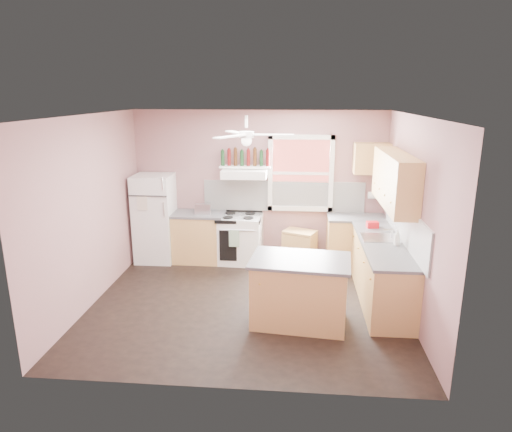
# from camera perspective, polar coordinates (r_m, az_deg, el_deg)

# --- Properties ---
(floor) EXTENTS (4.50, 4.50, 0.00)m
(floor) POSITION_cam_1_polar(r_m,az_deg,el_deg) (6.81, -1.08, -10.85)
(floor) COLOR black
(floor) RESTS_ON ground
(ceiling) EXTENTS (4.50, 4.50, 0.00)m
(ceiling) POSITION_cam_1_polar(r_m,az_deg,el_deg) (6.13, -1.21, 12.47)
(ceiling) COLOR white
(ceiling) RESTS_ON ground
(wall_back) EXTENTS (4.50, 0.05, 2.70)m
(wall_back) POSITION_cam_1_polar(r_m,az_deg,el_deg) (8.30, 0.36, 3.80)
(wall_back) COLOR #8C6162
(wall_back) RESTS_ON ground
(wall_right) EXTENTS (0.05, 4.00, 2.70)m
(wall_right) POSITION_cam_1_polar(r_m,az_deg,el_deg) (6.50, 19.21, -0.28)
(wall_right) COLOR #8C6162
(wall_right) RESTS_ON ground
(wall_left) EXTENTS (0.05, 4.00, 2.70)m
(wall_left) POSITION_cam_1_polar(r_m,az_deg,el_deg) (6.95, -20.13, 0.60)
(wall_left) COLOR #8C6162
(wall_left) RESTS_ON ground
(backsplash_back) EXTENTS (2.90, 0.03, 0.55)m
(backsplash_back) POSITION_cam_1_polar(r_m,az_deg,el_deg) (8.27, 3.45, 2.49)
(backsplash_back) COLOR white
(backsplash_back) RESTS_ON wall_back
(backsplash_right) EXTENTS (0.03, 2.60, 0.55)m
(backsplash_right) POSITION_cam_1_polar(r_m,az_deg,el_deg) (6.82, 18.17, -1.02)
(backsplash_right) COLOR white
(backsplash_right) RESTS_ON wall_right
(window_view) EXTENTS (1.00, 0.02, 1.20)m
(window_view) POSITION_cam_1_polar(r_m,az_deg,el_deg) (8.18, 5.60, 5.34)
(window_view) COLOR maroon
(window_view) RESTS_ON wall_back
(window_frame) EXTENTS (1.16, 0.07, 1.36)m
(window_frame) POSITION_cam_1_polar(r_m,az_deg,el_deg) (8.16, 5.60, 5.31)
(window_frame) COLOR white
(window_frame) RESTS_ON wall_back
(refrigerator) EXTENTS (0.68, 0.66, 1.58)m
(refrigerator) POSITION_cam_1_polar(r_m,az_deg,el_deg) (8.43, -12.51, -0.28)
(refrigerator) COLOR white
(refrigerator) RESTS_ON floor
(base_cabinet_left) EXTENTS (0.90, 0.60, 0.86)m
(base_cabinet_left) POSITION_cam_1_polar(r_m,az_deg,el_deg) (8.37, -7.09, -2.73)
(base_cabinet_left) COLOR tan
(base_cabinet_left) RESTS_ON floor
(counter_left) EXTENTS (0.92, 0.62, 0.04)m
(counter_left) POSITION_cam_1_polar(r_m,az_deg,el_deg) (8.25, -7.19, 0.25)
(counter_left) COLOR #4C4C4E
(counter_left) RESTS_ON base_cabinet_left
(toaster) EXTENTS (0.29, 0.18, 0.18)m
(toaster) POSITION_cam_1_polar(r_m,az_deg,el_deg) (8.14, -6.66, 0.87)
(toaster) COLOR silver
(toaster) RESTS_ON counter_left
(stove) EXTENTS (0.82, 0.68, 0.86)m
(stove) POSITION_cam_1_polar(r_m,az_deg,el_deg) (8.25, -2.08, -2.89)
(stove) COLOR white
(stove) RESTS_ON floor
(range_hood) EXTENTS (0.78, 0.50, 0.14)m
(range_hood) POSITION_cam_1_polar(r_m,az_deg,el_deg) (8.00, -1.45, 5.33)
(range_hood) COLOR white
(range_hood) RESTS_ON wall_back
(bottle_shelf) EXTENTS (0.90, 0.26, 0.03)m
(bottle_shelf) POSITION_cam_1_polar(r_m,az_deg,el_deg) (8.10, -1.36, 6.17)
(bottle_shelf) COLOR white
(bottle_shelf) RESTS_ON range_hood
(cart) EXTENTS (0.65, 0.56, 0.55)m
(cart) POSITION_cam_1_polar(r_m,az_deg,el_deg) (8.29, 5.46, -3.99)
(cart) COLOR tan
(cart) RESTS_ON floor
(base_cabinet_corner) EXTENTS (1.00, 0.60, 0.86)m
(base_cabinet_corner) POSITION_cam_1_polar(r_m,az_deg,el_deg) (8.27, 12.36, -3.22)
(base_cabinet_corner) COLOR tan
(base_cabinet_corner) RESTS_ON floor
(base_cabinet_right) EXTENTS (0.60, 2.20, 0.86)m
(base_cabinet_right) POSITION_cam_1_polar(r_m,az_deg,el_deg) (7.00, 15.38, -6.85)
(base_cabinet_right) COLOR tan
(base_cabinet_right) RESTS_ON floor
(counter_corner) EXTENTS (1.02, 0.62, 0.04)m
(counter_corner) POSITION_cam_1_polar(r_m,az_deg,el_deg) (8.14, 12.54, -0.21)
(counter_corner) COLOR #4C4C4E
(counter_corner) RESTS_ON base_cabinet_corner
(counter_right) EXTENTS (0.62, 2.22, 0.04)m
(counter_right) POSITION_cam_1_polar(r_m,az_deg,el_deg) (6.84, 15.56, -3.35)
(counter_right) COLOR #4C4C4E
(counter_right) RESTS_ON base_cabinet_right
(sink) EXTENTS (0.55, 0.45, 0.03)m
(sink) POSITION_cam_1_polar(r_m,az_deg,el_deg) (7.03, 15.29, -2.72)
(sink) COLOR silver
(sink) RESTS_ON counter_right
(faucet) EXTENTS (0.03, 0.03, 0.14)m
(faucet) POSITION_cam_1_polar(r_m,az_deg,el_deg) (7.03, 16.61, -2.15)
(faucet) COLOR silver
(faucet) RESTS_ON sink
(upper_cabinet_right) EXTENTS (0.33, 1.80, 0.76)m
(upper_cabinet_right) POSITION_cam_1_polar(r_m,az_deg,el_deg) (6.84, 16.96, 4.34)
(upper_cabinet_right) COLOR tan
(upper_cabinet_right) RESTS_ON wall_right
(upper_cabinet_corner) EXTENTS (0.60, 0.33, 0.52)m
(upper_cabinet_corner) POSITION_cam_1_polar(r_m,az_deg,el_deg) (8.09, 14.26, 6.99)
(upper_cabinet_corner) COLOR tan
(upper_cabinet_corner) RESTS_ON wall_back
(paper_towel) EXTENTS (0.26, 0.12, 0.12)m
(paper_towel) POSITION_cam_1_polar(r_m,az_deg,el_deg) (8.25, 14.76, 2.52)
(paper_towel) COLOR white
(paper_towel) RESTS_ON wall_back
(island) EXTENTS (1.29, 0.89, 0.86)m
(island) POSITION_cam_1_polar(r_m,az_deg,el_deg) (6.15, 5.47, -9.48)
(island) COLOR tan
(island) RESTS_ON floor
(island_top) EXTENTS (1.36, 0.97, 0.04)m
(island_top) POSITION_cam_1_polar(r_m,az_deg,el_deg) (5.98, 5.57, -5.55)
(island_top) COLOR #4C4C4E
(island_top) RESTS_ON island
(ceiling_fan_hub) EXTENTS (0.20, 0.20, 0.08)m
(ceiling_fan_hub) POSITION_cam_1_polar(r_m,az_deg,el_deg) (6.14, -1.19, 10.14)
(ceiling_fan_hub) COLOR white
(ceiling_fan_hub) RESTS_ON ceiling
(soap_bottle) EXTENTS (0.10, 0.10, 0.23)m
(soap_bottle) POSITION_cam_1_polar(r_m,az_deg,el_deg) (6.73, 17.24, -2.58)
(soap_bottle) COLOR silver
(soap_bottle) RESTS_ON counter_right
(red_caddy) EXTENTS (0.19, 0.14, 0.10)m
(red_caddy) POSITION_cam_1_polar(r_m,az_deg,el_deg) (7.51, 14.36, -1.06)
(red_caddy) COLOR red
(red_caddy) RESTS_ON counter_right
(wine_bottles) EXTENTS (0.86, 0.06, 0.31)m
(wine_bottles) POSITION_cam_1_polar(r_m,az_deg,el_deg) (8.08, -1.35, 7.29)
(wine_bottles) COLOR #143819
(wine_bottles) RESTS_ON bottle_shelf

